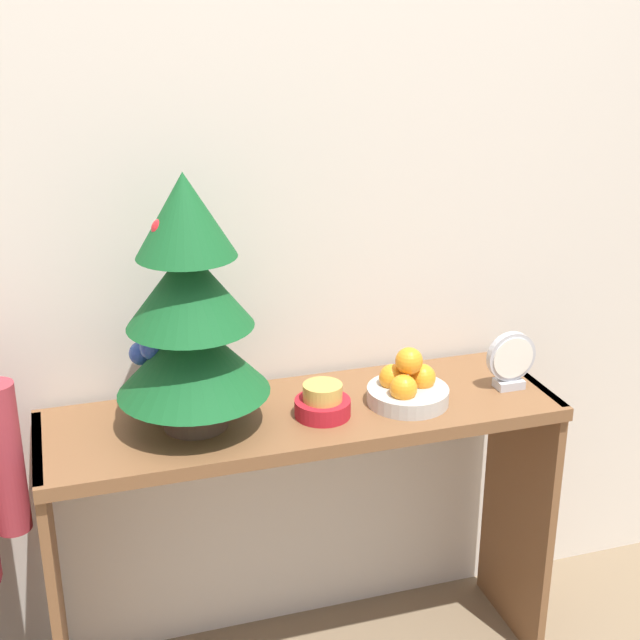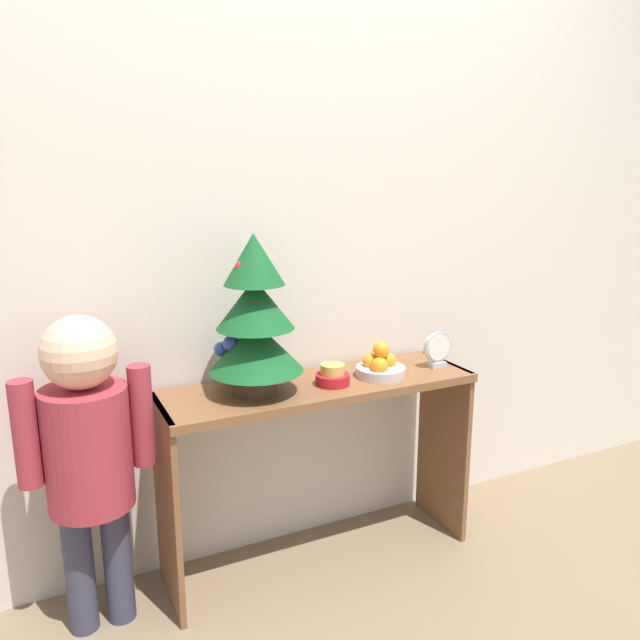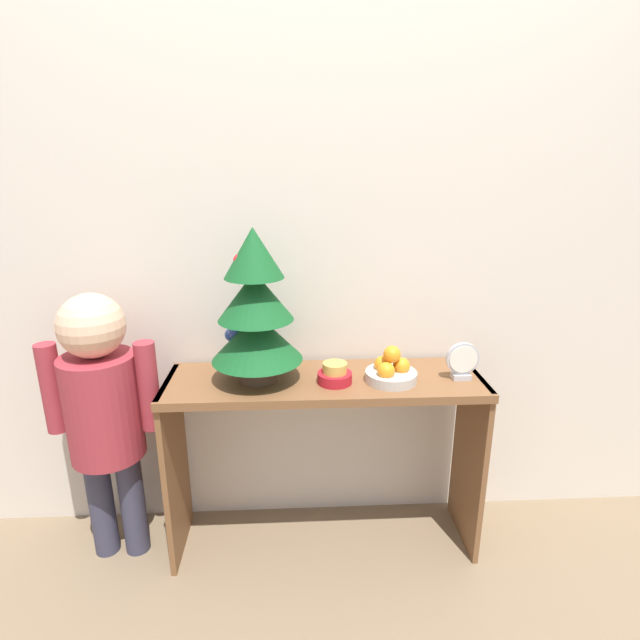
% 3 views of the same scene
% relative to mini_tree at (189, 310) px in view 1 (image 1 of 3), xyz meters
% --- Properties ---
extents(back_wall, '(7.00, 0.05, 2.50)m').
position_rel_mini_tree_xyz_m(back_wall, '(0.24, 0.22, 0.29)').
color(back_wall, beige).
rests_on(back_wall, ground_plane).
extents(console_table, '(1.13, 0.34, 0.70)m').
position_rel_mini_tree_xyz_m(console_table, '(0.24, 0.00, -0.42)').
color(console_table, brown).
rests_on(console_table, ground_plane).
extents(mini_tree, '(0.32, 0.32, 0.54)m').
position_rel_mini_tree_xyz_m(mini_tree, '(0.00, 0.00, 0.00)').
color(mini_tree, '#4C3828').
rests_on(mini_tree, console_table).
extents(fruit_bowl, '(0.18, 0.18, 0.13)m').
position_rel_mini_tree_xyz_m(fruit_bowl, '(0.47, -0.03, -0.22)').
color(fruit_bowl, '#B7B2A8').
rests_on(fruit_bowl, console_table).
extents(singing_bowl, '(0.12, 0.12, 0.07)m').
position_rel_mini_tree_xyz_m(singing_bowl, '(0.27, -0.04, -0.23)').
color(singing_bowl, '#AD1923').
rests_on(singing_bowl, console_table).
extents(desk_clock, '(0.12, 0.04, 0.14)m').
position_rel_mini_tree_xyz_m(desk_clock, '(0.72, -0.03, -0.19)').
color(desk_clock, '#B2B2B7').
rests_on(desk_clock, console_table).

